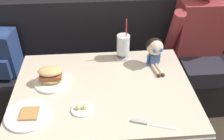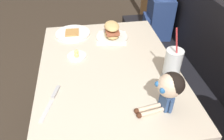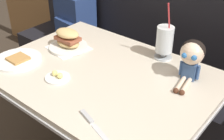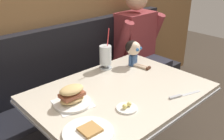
% 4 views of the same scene
% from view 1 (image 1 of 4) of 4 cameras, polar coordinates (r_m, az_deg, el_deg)
% --- Properties ---
extents(booth_bench, '(2.60, 0.48, 1.00)m').
position_cam_1_polar(booth_bench, '(2.31, -2.57, -1.57)').
color(booth_bench, black).
rests_on(booth_bench, ground).
extents(diner_table, '(1.11, 0.81, 0.74)m').
position_cam_1_polar(diner_table, '(1.70, -1.85, -9.02)').
color(diner_table, beige).
rests_on(diner_table, ground).
extents(toast_plate, '(0.25, 0.25, 0.03)m').
position_cam_1_polar(toast_plate, '(1.46, -18.34, -9.53)').
color(toast_plate, white).
rests_on(toast_plate, diner_table).
extents(milkshake_glass, '(0.10, 0.10, 0.31)m').
position_cam_1_polar(milkshake_glass, '(1.77, 2.52, 5.51)').
color(milkshake_glass, silver).
rests_on(milkshake_glass, diner_table).
extents(sandwich_plate, '(0.23, 0.23, 0.12)m').
position_cam_1_polar(sandwich_plate, '(1.62, -13.54, -1.57)').
color(sandwich_plate, white).
rests_on(sandwich_plate, diner_table).
extents(butter_saucer, '(0.12, 0.12, 0.04)m').
position_cam_1_polar(butter_saucer, '(1.43, -6.80, -8.68)').
color(butter_saucer, white).
rests_on(butter_saucer, diner_table).
extents(butter_knife, '(0.23, 0.09, 0.01)m').
position_cam_1_polar(butter_knife, '(1.37, 7.65, -11.75)').
color(butter_knife, silver).
rests_on(butter_knife, diner_table).
extents(seated_doll, '(0.13, 0.23, 0.20)m').
position_cam_1_polar(seated_doll, '(1.71, 9.62, 4.78)').
color(seated_doll, '#385689').
rests_on(seated_doll, diner_table).
extents(diner_patron, '(0.55, 0.48, 0.81)m').
position_cam_1_polar(diner_patron, '(2.21, 19.18, 7.27)').
color(diner_patron, maroon).
rests_on(diner_patron, booth_bench).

